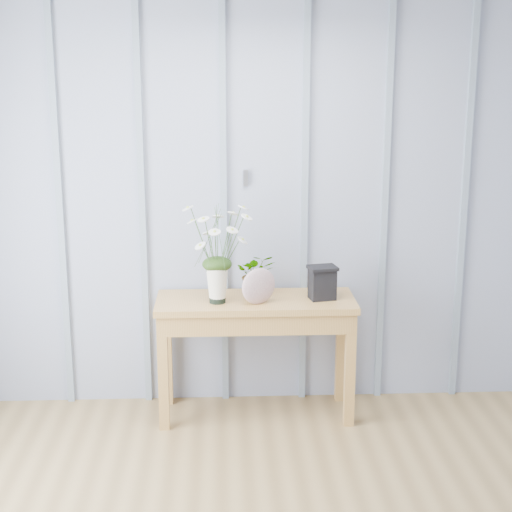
{
  "coord_description": "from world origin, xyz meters",
  "views": [
    {
      "loc": [
        -0.27,
        -2.52,
        2.16
      ],
      "look_at": [
        -0.06,
        1.94,
        1.03
      ],
      "focal_mm": 55.0,
      "sensor_mm": 36.0,
      "label": 1
    }
  ],
  "objects_px": {
    "sideboard": "(256,317)",
    "carved_box": "(322,282)",
    "felt_disc_vessel": "(259,286)",
    "daisy_vase": "(217,240)"
  },
  "relations": [
    {
      "from": "sideboard",
      "to": "carved_box",
      "type": "distance_m",
      "value": 0.46
    },
    {
      "from": "felt_disc_vessel",
      "to": "carved_box",
      "type": "distance_m",
      "value": 0.4
    },
    {
      "from": "sideboard",
      "to": "felt_disc_vessel",
      "type": "height_order",
      "value": "felt_disc_vessel"
    },
    {
      "from": "daisy_vase",
      "to": "carved_box",
      "type": "distance_m",
      "value": 0.69
    },
    {
      "from": "sideboard",
      "to": "felt_disc_vessel",
      "type": "xyz_separation_m",
      "value": [
        0.01,
        -0.1,
        0.22
      ]
    },
    {
      "from": "sideboard",
      "to": "daisy_vase",
      "type": "xyz_separation_m",
      "value": [
        -0.23,
        -0.06,
        0.5
      ]
    },
    {
      "from": "daisy_vase",
      "to": "carved_box",
      "type": "relative_size",
      "value": 2.99
    },
    {
      "from": "felt_disc_vessel",
      "to": "sideboard",
      "type": "bearing_deg",
      "value": 72.64
    },
    {
      "from": "daisy_vase",
      "to": "carved_box",
      "type": "height_order",
      "value": "daisy_vase"
    },
    {
      "from": "sideboard",
      "to": "daisy_vase",
      "type": "distance_m",
      "value": 0.55
    }
  ]
}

